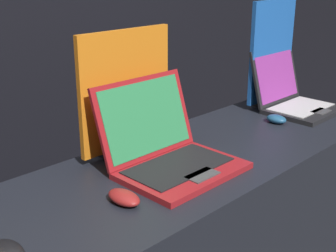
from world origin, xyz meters
The scene contains 7 objects.
mouse_front centered at (-0.62, 0.20, 0.89)m, with size 0.07×0.11×0.04m.
laptop_middle centered at (0.01, 0.30, 0.94)m, with size 0.40×0.37×0.29m.
mouse_middle centered at (-0.26, 0.21, 0.89)m, with size 0.07×0.12×0.04m.
promo_stand_middle centered at (0.01, 0.51, 1.09)m, with size 0.40×0.07×0.44m.
laptop_back centered at (0.89, 0.35, 0.94)m, with size 0.34×0.34×0.28m.
mouse_back centered at (0.67, 0.29, 0.89)m, with size 0.06×0.09×0.04m.
promo_stand_back centered at (0.89, 0.48, 1.11)m, with size 0.33×0.07×0.49m.
Camera 1 is at (-1.02, -0.72, 1.53)m, focal length 50.00 mm.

